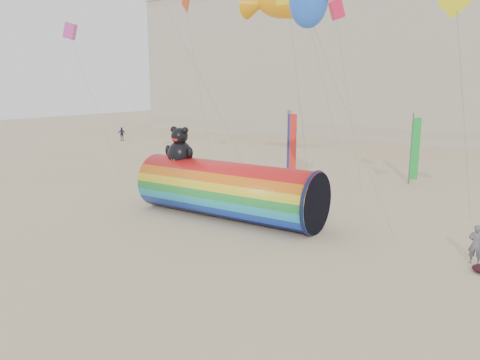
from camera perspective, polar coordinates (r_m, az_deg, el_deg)
The scene contains 6 objects.
ground at distance 23.80m, azimuth -3.03°, elevation -6.14°, with size 160.00×160.00×0.00m, color #CCB58C.
hotel_building at distance 69.06m, azimuth 12.33°, elevation 13.94°, with size 60.40×15.40×20.60m.
windsock_assembly at distance 25.58m, azimuth -1.53°, elevation -1.06°, with size 10.72×3.27×4.94m.
kite_handler at distance 21.55m, azimuth 26.82°, elevation -7.02°, with size 0.61×0.40×1.67m, color #595A61.
festival_banners at distance 37.21m, azimuth 10.82°, elevation 4.31°, with size 10.11×1.50×5.20m.
flying_kites at distance 27.25m, azimuth 7.49°, elevation 20.81°, with size 29.91×11.78×9.13m.
Camera 1 is at (13.61, -18.11, 7.28)m, focal length 35.00 mm.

